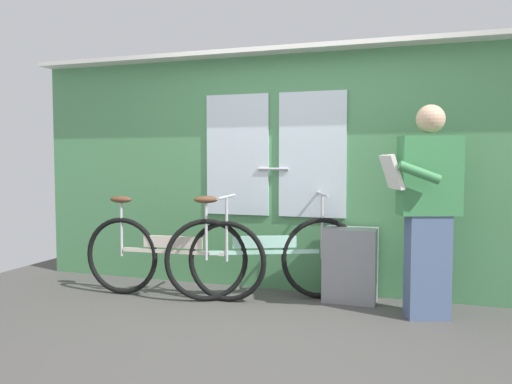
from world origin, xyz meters
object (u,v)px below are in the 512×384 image
(bicycle_near_door, at_px, (172,256))
(passenger_reading_newspaper, at_px, (427,207))
(trash_bin_by_wall, at_px, (350,265))
(bicycle_leaning_behind, at_px, (264,256))

(bicycle_near_door, height_order, passenger_reading_newspaper, passenger_reading_newspaper)
(trash_bin_by_wall, bearing_deg, bicycle_near_door, -165.58)
(bicycle_near_door, distance_m, bicycle_leaning_behind, 0.79)
(bicycle_near_door, relative_size, trash_bin_by_wall, 2.67)
(passenger_reading_newspaper, xyz_separation_m, trash_bin_by_wall, (-0.60, 0.29, -0.53))
(passenger_reading_newspaper, bearing_deg, bicycle_near_door, -16.66)
(bicycle_near_door, xyz_separation_m, passenger_reading_newspaper, (2.06, 0.09, 0.47))
(bicycle_leaning_behind, xyz_separation_m, trash_bin_by_wall, (0.70, 0.20, -0.06))
(bicycle_leaning_behind, xyz_separation_m, passenger_reading_newspaper, (1.30, -0.09, 0.46))
(bicycle_leaning_behind, height_order, trash_bin_by_wall, bicycle_leaning_behind)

